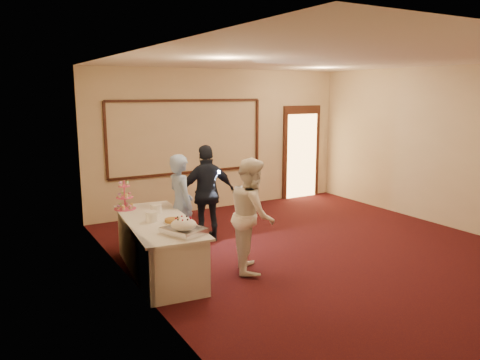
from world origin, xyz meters
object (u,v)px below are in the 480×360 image
plate_stack_a (152,217)px  man (181,205)px  woman (252,215)px  guest (207,193)px  plate_stack_b (156,209)px  cupcake_stand (125,198)px  pavlova_tray (184,227)px  buffet_table (159,246)px  tart (173,221)px

plate_stack_a → man: (0.67, 0.57, -0.04)m
woman → guest: size_ratio=0.98×
plate_stack_b → man: size_ratio=0.11×
cupcake_stand → pavlova_tray: bearing=-80.2°
buffet_table → pavlova_tray: (0.06, -0.75, 0.47)m
buffet_table → man: 0.89m
cupcake_stand → man: (0.79, -0.31, -0.15)m
woman → guest: bearing=24.3°
woman → man: bearing=56.0°
man → buffet_table: bearing=132.0°
man → guest: (0.67, 0.43, 0.03)m
plate_stack_b → buffet_table: bearing=-106.1°
plate_stack_a → man: size_ratio=0.11×
cupcake_stand → tart: size_ratio=1.90×
pavlova_tray → plate_stack_a: size_ratio=3.52×
woman → tart: bearing=98.9°
tart → woman: (1.07, -0.33, 0.02)m
cupcake_stand → plate_stack_b: bearing=-58.7°
buffet_table → plate_stack_a: size_ratio=13.45×
pavlova_tray → tart: size_ratio=2.37×
man → woman: (0.63, -1.08, 0.02)m
buffet_table → pavlova_tray: size_ratio=3.82×
plate_stack_a → woman: bearing=-21.5°
buffet_table → cupcake_stand: size_ratio=4.76×
pavlova_tray → cupcake_stand: (-0.28, 1.60, 0.09)m
tart → pavlova_tray: bearing=-97.1°
pavlova_tray → guest: bearing=55.7°
cupcake_stand → woman: woman is taller
plate_stack_a → buffet_table: bearing=14.6°
buffet_table → cupcake_stand: 1.04m
plate_stack_b → man: (0.48, 0.20, -0.05)m
buffet_table → man: size_ratio=1.44×
man → tart: bearing=148.3°
plate_stack_a → plate_stack_b: (0.20, 0.36, 0.00)m
woman → guest: (0.04, 1.51, 0.02)m
plate_stack_b → guest: 1.31m
tart → woman: bearing=-16.9°
pavlova_tray → plate_stack_b: (0.03, 1.09, -0.01)m
buffet_table → plate_stack_a: 0.47m
pavlova_tray → tart: bearing=82.9°
buffet_table → tart: tart is taller
man → woman: size_ratio=0.98×
cupcake_stand → guest: size_ratio=0.29×
plate_stack_a → plate_stack_b: bearing=61.7°
pavlova_tray → woman: bearing=10.5°
buffet_table → pavlova_tray: 0.89m
cupcake_stand → plate_stack_b: size_ratio=2.74×
pavlova_tray → plate_stack_a: (-0.16, 0.73, -0.01)m
cupcake_stand → man: man is taller
tart → man: bearing=59.5°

